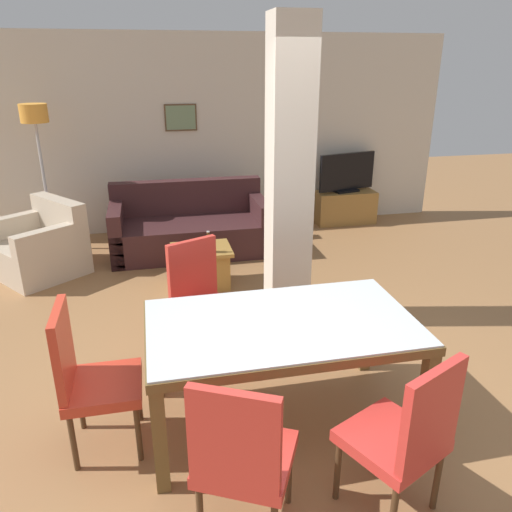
% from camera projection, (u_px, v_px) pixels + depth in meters
% --- Properties ---
extents(ground_plane, '(18.00, 18.00, 0.00)m').
position_uv_depth(ground_plane, '(280.00, 418.00, 3.49)').
color(ground_plane, '#986940').
extents(back_wall, '(7.20, 0.09, 2.70)m').
position_uv_depth(back_wall, '(201.00, 135.00, 7.05)').
color(back_wall, beige).
rests_on(back_wall, ground_plane).
extents(divider_pillar, '(0.37, 0.34, 2.70)m').
position_uv_depth(divider_pillar, '(289.00, 181.00, 4.37)').
color(divider_pillar, beige).
rests_on(divider_pillar, ground_plane).
extents(dining_table, '(1.74, 1.00, 0.77)m').
position_uv_depth(dining_table, '(281.00, 341.00, 3.26)').
color(dining_table, brown).
rests_on(dining_table, ground_plane).
extents(dining_chair_head_left, '(0.46, 0.46, 1.00)m').
position_uv_depth(dining_chair_head_left, '(88.00, 374.00, 3.05)').
color(dining_chair_head_left, red).
rests_on(dining_chair_head_left, ground_plane).
extents(dining_chair_near_right, '(0.61, 0.61, 1.00)m').
position_uv_depth(dining_chair_near_right, '(406.00, 434.00, 2.57)').
color(dining_chair_near_right, red).
rests_on(dining_chair_near_right, ground_plane).
extents(dining_chair_near_left, '(0.62, 0.62, 1.00)m').
position_uv_depth(dining_chair_near_left, '(242.00, 454.00, 2.43)').
color(dining_chair_near_left, red).
rests_on(dining_chair_near_left, ground_plane).
extents(dining_chair_far_left, '(0.61, 0.61, 1.00)m').
position_uv_depth(dining_chair_far_left, '(201.00, 297.00, 4.05)').
color(dining_chair_far_left, red).
rests_on(dining_chair_far_left, ground_plane).
extents(sofa, '(1.98, 0.95, 0.87)m').
position_uv_depth(sofa, '(190.00, 229.00, 6.47)').
color(sofa, '#3C1F20').
rests_on(sofa, ground_plane).
extents(armchair, '(1.23, 1.24, 0.84)m').
position_uv_depth(armchair, '(40.00, 249.00, 5.78)').
color(armchair, '#C2AF97').
rests_on(armchair, ground_plane).
extents(coffee_table, '(0.64, 0.52, 0.44)m').
position_uv_depth(coffee_table, '(202.00, 266.00, 5.47)').
color(coffee_table, olive).
rests_on(coffee_table, ground_plane).
extents(bottle, '(0.07, 0.07, 0.23)m').
position_uv_depth(bottle, '(209.00, 244.00, 5.25)').
color(bottle, '#4C2D14').
rests_on(bottle, coffee_table).
extents(tv_stand, '(0.90, 0.40, 0.49)m').
position_uv_depth(tv_stand, '(345.00, 207.00, 7.62)').
color(tv_stand, olive).
rests_on(tv_stand, ground_plane).
extents(tv_screen, '(0.92, 0.28, 0.58)m').
position_uv_depth(tv_screen, '(347.00, 173.00, 7.43)').
color(tv_screen, black).
rests_on(tv_screen, tv_stand).
extents(floor_lamp, '(0.33, 0.33, 1.85)m').
position_uv_depth(floor_lamp, '(36.00, 128.00, 6.06)').
color(floor_lamp, '#B7B7BC').
rests_on(floor_lamp, ground_plane).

